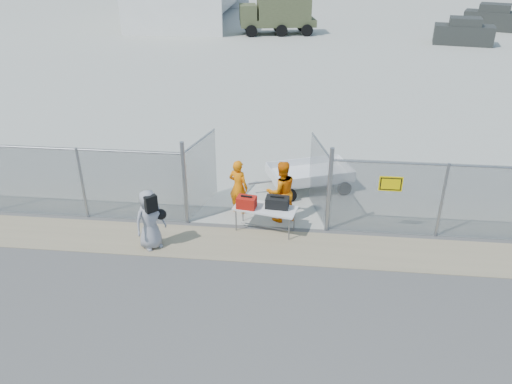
# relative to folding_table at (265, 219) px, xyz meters

# --- Properties ---
(ground) EXTENTS (160.00, 160.00, 0.00)m
(ground) POSITION_rel_folding_table_xyz_m (-0.28, -1.81, -0.37)
(ground) COLOR #404040
(tarmac_inside) EXTENTS (160.00, 80.00, 0.01)m
(tarmac_inside) POSITION_rel_folding_table_xyz_m (-0.28, 40.19, -0.36)
(tarmac_inside) COLOR #A9ABA0
(tarmac_inside) RESTS_ON ground
(dirt_strip) EXTENTS (44.00, 1.60, 0.01)m
(dirt_strip) POSITION_rel_folding_table_xyz_m (-0.28, -0.81, -0.36)
(dirt_strip) COLOR gray
(dirt_strip) RESTS_ON ground
(chain_link_fence) EXTENTS (40.00, 0.20, 2.20)m
(chain_link_fence) POSITION_rel_folding_table_xyz_m (-0.28, 0.19, 0.73)
(chain_link_fence) COLOR gray
(chain_link_fence) RESTS_ON ground
(folding_table) EXTENTS (1.83, 1.06, 0.73)m
(folding_table) POSITION_rel_folding_table_xyz_m (0.00, 0.00, 0.00)
(folding_table) COLOR white
(folding_table) RESTS_ON ground
(orange_bag) EXTENTS (0.56, 0.42, 0.32)m
(orange_bag) POSITION_rel_folding_table_xyz_m (-0.52, -0.05, 0.53)
(orange_bag) COLOR red
(orange_bag) RESTS_ON folding_table
(black_duffel) EXTENTS (0.66, 0.42, 0.30)m
(black_duffel) POSITION_rel_folding_table_xyz_m (0.32, 0.05, 0.52)
(black_duffel) COLOR black
(black_duffel) RESTS_ON folding_table
(security_worker_left) EXTENTS (0.73, 0.62, 1.69)m
(security_worker_left) POSITION_rel_folding_table_xyz_m (-0.88, 0.95, 0.48)
(security_worker_left) COLOR orange
(security_worker_left) RESTS_ON ground
(security_worker_right) EXTENTS (1.09, 0.98, 1.84)m
(security_worker_right) POSITION_rel_folding_table_xyz_m (0.40, 0.65, 0.55)
(security_worker_right) COLOR orange
(security_worker_right) RESTS_ON ground
(visitor) EXTENTS (0.96, 0.94, 1.67)m
(visitor) POSITION_rel_folding_table_xyz_m (-2.92, -1.15, 0.47)
(visitor) COLOR gray
(visitor) RESTS_ON ground
(utility_trailer) EXTENTS (3.77, 2.82, 0.82)m
(utility_trailer) POSITION_rel_folding_table_xyz_m (1.20, 2.77, 0.04)
(utility_trailer) COLOR white
(utility_trailer) RESTS_ON ground
(military_truck) EXTENTS (6.47, 3.36, 2.94)m
(military_truck) POSITION_rel_folding_table_xyz_m (-1.75, 31.07, 1.10)
(military_truck) COLOR #4D5332
(military_truck) RESTS_ON ground
(parked_vehicle_near) EXTENTS (4.52, 2.68, 1.91)m
(parked_vehicle_near) POSITION_rel_folding_table_xyz_m (12.44, 28.20, 0.59)
(parked_vehicle_near) COLOR #2C2E2C
(parked_vehicle_near) RESTS_ON ground
(parked_vehicle_mid) EXTENTS (5.12, 3.64, 2.11)m
(parked_vehicle_mid) POSITION_rel_folding_table_xyz_m (16.63, 35.07, 0.69)
(parked_vehicle_mid) COLOR #2C2E2C
(parked_vehicle_mid) RESTS_ON ground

